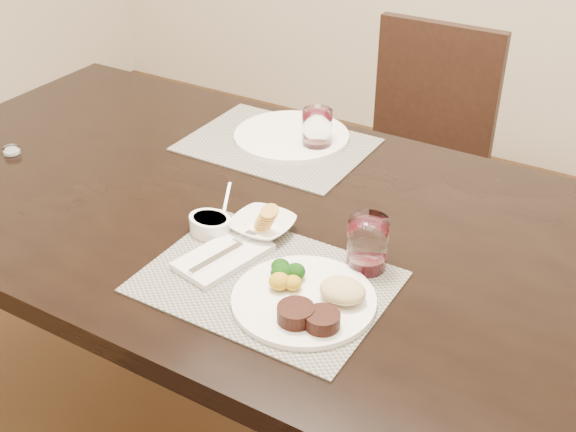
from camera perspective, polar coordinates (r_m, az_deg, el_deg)
The scene contains 13 objects.
dining_table at distance 1.64m, azimuth -1.40°, elevation -2.12°, with size 2.00×1.00×0.75m.
chair_far at distance 2.46m, azimuth 10.32°, elevation 5.26°, with size 0.42×0.42×0.90m.
placemat_near at distance 1.38m, azimuth -1.72°, elevation -5.22°, with size 0.46×0.34×0.00m, color gray.
placemat_far at distance 1.89m, azimuth -0.87°, elevation 5.66°, with size 0.46×0.34×0.00m, color gray.
dinner_plate at distance 1.32m, azimuth 1.67°, elevation -6.57°, with size 0.27×0.27×0.05m.
napkin_fork at distance 1.44m, azimuth -5.11°, elevation -3.17°, with size 0.14×0.21×0.02m.
steak_knife at distance 1.31m, azimuth 2.84°, elevation -7.32°, with size 0.02×0.21×0.01m.
cracker_bowl at distance 1.51m, azimuth -2.01°, elevation -0.74°, with size 0.13×0.13×0.06m.
sauce_ramekin at distance 1.52m, azimuth -6.15°, elevation -0.64°, with size 0.09×0.14×0.07m.
wine_glass_near at distance 1.40m, azimuth 6.28°, elevation -2.40°, with size 0.08×0.08×0.11m.
far_plate at distance 1.91m, azimuth 0.27°, elevation 6.34°, with size 0.30×0.30×0.01m, color white.
wine_glass_far at distance 1.84m, azimuth 2.30°, elevation 6.68°, with size 0.08×0.08×0.11m.
salt_cellar at distance 1.97m, azimuth -20.99°, elevation 4.81°, with size 0.04×0.04×0.02m.
Camera 1 is at (0.73, -1.15, 1.59)m, focal length 45.00 mm.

